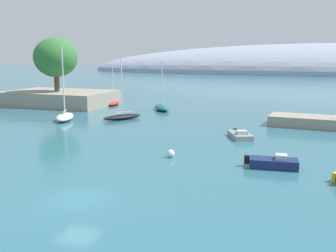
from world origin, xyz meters
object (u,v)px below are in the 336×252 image
(sailboat_white_near_shore, at_px, (65,116))
(sailboat_black_end_of_line, at_px, (122,116))
(sailboat_teal_outer_mooring, at_px, (162,107))
(mooring_buoy_white, at_px, (171,153))
(motorboat_grey_foreground, at_px, (240,135))
(tree_clump_shore, at_px, (56,58))
(sailboat_red_mid_mooring, at_px, (113,102))
(motorboat_navy_outer, at_px, (274,163))

(sailboat_white_near_shore, bearing_deg, sailboat_black_end_of_line, 92.11)
(sailboat_teal_outer_mooring, distance_m, mooring_buoy_white, 31.41)
(mooring_buoy_white, bearing_deg, motorboat_grey_foreground, 67.27)
(tree_clump_shore, xyz_separation_m, sailboat_teal_outer_mooring, (20.47, 0.83, -8.33))
(tree_clump_shore, xyz_separation_m, motorboat_grey_foreground, (36.98, -17.42, -8.56))
(sailboat_white_near_shore, relative_size, sailboat_teal_outer_mooring, 1.27)
(sailboat_black_end_of_line, bearing_deg, sailboat_red_mid_mooring, -116.39)
(motorboat_grey_foreground, xyz_separation_m, motorboat_navy_outer, (4.69, -11.11, 0.10))
(sailboat_white_near_shore, xyz_separation_m, motorboat_grey_foreground, (25.92, -3.63, -0.29))
(sailboat_red_mid_mooring, bearing_deg, mooring_buoy_white, -158.39)
(sailboat_red_mid_mooring, bearing_deg, sailboat_teal_outer_mooring, -123.03)
(tree_clump_shore, bearing_deg, sailboat_white_near_shore, -51.28)
(sailboat_white_near_shore, bearing_deg, motorboat_grey_foreground, 58.15)
(sailboat_black_end_of_line, relative_size, mooring_buoy_white, 13.45)
(motorboat_grey_foreground, bearing_deg, sailboat_teal_outer_mooring, -163.25)
(sailboat_red_mid_mooring, height_order, sailboat_teal_outer_mooring, sailboat_red_mid_mooring)
(tree_clump_shore, xyz_separation_m, sailboat_black_end_of_line, (18.47, -10.18, -8.41))
(sailboat_teal_outer_mooring, xyz_separation_m, motorboat_navy_outer, (21.20, -29.36, -0.13))
(motorboat_grey_foreground, relative_size, motorboat_navy_outer, 1.04)
(sailboat_white_near_shore, height_order, sailboat_red_mid_mooring, sailboat_white_near_shore)
(motorboat_grey_foreground, relative_size, mooring_buoy_white, 6.43)
(tree_clump_shore, distance_m, sailboat_white_near_shore, 19.51)
(sailboat_teal_outer_mooring, relative_size, sailboat_black_end_of_line, 0.87)
(tree_clump_shore, distance_m, motorboat_navy_outer, 51.21)
(sailboat_white_near_shore, height_order, mooring_buoy_white, sailboat_white_near_shore)
(sailboat_teal_outer_mooring, bearing_deg, motorboat_navy_outer, 179.74)
(sailboat_teal_outer_mooring, height_order, mooring_buoy_white, sailboat_teal_outer_mooring)
(tree_clump_shore, bearing_deg, mooring_buoy_white, -40.99)
(sailboat_white_near_shore, relative_size, motorboat_grey_foreground, 2.31)
(sailboat_red_mid_mooring, bearing_deg, sailboat_black_end_of_line, -161.58)
(sailboat_white_near_shore, relative_size, sailboat_black_end_of_line, 1.11)
(sailboat_black_end_of_line, bearing_deg, motorboat_grey_foreground, 100.11)
(tree_clump_shore, height_order, sailboat_red_mid_mooring, tree_clump_shore)
(sailboat_black_end_of_line, relative_size, motorboat_grey_foreground, 2.09)
(sailboat_white_near_shore, xyz_separation_m, sailboat_red_mid_mooring, (-2.02, 18.62, -0.14))
(mooring_buoy_white, bearing_deg, sailboat_black_end_of_line, 127.82)
(tree_clump_shore, xyz_separation_m, mooring_buoy_white, (32.46, -28.21, -8.54))
(sailboat_white_near_shore, bearing_deg, mooring_buoy_white, 32.16)
(motorboat_grey_foreground, distance_m, mooring_buoy_white, 11.69)
(sailboat_black_end_of_line, xyz_separation_m, motorboat_navy_outer, (23.20, -18.36, -0.04))
(mooring_buoy_white, bearing_deg, sailboat_white_near_shore, 146.04)
(sailboat_red_mid_mooring, xyz_separation_m, motorboat_grey_foreground, (27.94, -22.25, -0.14))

